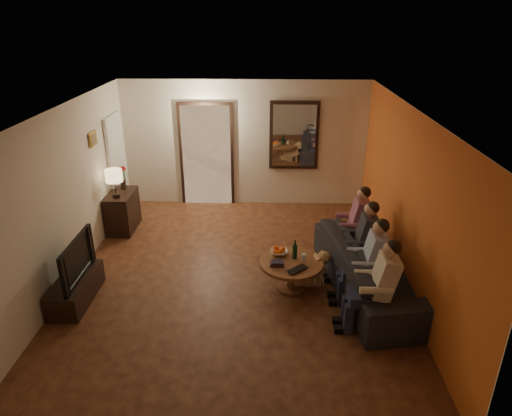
{
  "coord_description": "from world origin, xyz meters",
  "views": [
    {
      "loc": [
        0.47,
        -6.1,
        3.85
      ],
      "look_at": [
        0.3,
        0.3,
        1.05
      ],
      "focal_mm": 32.0,
      "sensor_mm": 36.0,
      "label": 1
    }
  ],
  "objects_px": {
    "tv_stand": "(76,289)",
    "sofa": "(370,268)",
    "table_lamp": "(115,184)",
    "wine_bottle": "(295,249)",
    "person_b": "(369,265)",
    "laptop": "(300,271)",
    "person_d": "(354,227)",
    "dog": "(309,268)",
    "bowl": "(279,252)",
    "dresser": "(123,211)",
    "tv": "(70,259)",
    "coffee_table": "(291,275)",
    "person_a": "(378,290)",
    "person_c": "(361,245)"
  },
  "relations": [
    {
      "from": "person_b",
      "to": "dog",
      "type": "bearing_deg",
      "value": 150.61
    },
    {
      "from": "person_d",
      "to": "laptop",
      "type": "height_order",
      "value": "person_d"
    },
    {
      "from": "tv",
      "to": "person_d",
      "type": "distance_m",
      "value": 4.33
    },
    {
      "from": "table_lamp",
      "to": "person_c",
      "type": "distance_m",
      "value": 4.4
    },
    {
      "from": "dog",
      "to": "laptop",
      "type": "xyz_separation_m",
      "value": [
        -0.17,
        -0.39,
        0.18
      ]
    },
    {
      "from": "tv_stand",
      "to": "laptop",
      "type": "relative_size",
      "value": 3.34
    },
    {
      "from": "sofa",
      "to": "laptop",
      "type": "distance_m",
      "value": 1.08
    },
    {
      "from": "tv",
      "to": "dog",
      "type": "distance_m",
      "value": 3.42
    },
    {
      "from": "table_lamp",
      "to": "person_a",
      "type": "bearing_deg",
      "value": -32.54
    },
    {
      "from": "tv_stand",
      "to": "person_d",
      "type": "distance_m",
      "value": 4.35
    },
    {
      "from": "tv",
      "to": "person_c",
      "type": "bearing_deg",
      "value": -80.74
    },
    {
      "from": "tv_stand",
      "to": "person_b",
      "type": "xyz_separation_m",
      "value": [
        4.14,
        0.07,
        0.42
      ]
    },
    {
      "from": "tv",
      "to": "coffee_table",
      "type": "distance_m",
      "value": 3.15
    },
    {
      "from": "dresser",
      "to": "bowl",
      "type": "relative_size",
      "value": 3.17
    },
    {
      "from": "table_lamp",
      "to": "tv",
      "type": "distance_m",
      "value": 2.14
    },
    {
      "from": "person_a",
      "to": "bowl",
      "type": "xyz_separation_m",
      "value": [
        -1.23,
        1.15,
        -0.12
      ]
    },
    {
      "from": "bowl",
      "to": "laptop",
      "type": "relative_size",
      "value": 0.79
    },
    {
      "from": "tv_stand",
      "to": "wine_bottle",
      "type": "height_order",
      "value": "wine_bottle"
    },
    {
      "from": "person_b",
      "to": "dog",
      "type": "relative_size",
      "value": 2.14
    },
    {
      "from": "sofa",
      "to": "bowl",
      "type": "relative_size",
      "value": 10.02
    },
    {
      "from": "person_d",
      "to": "coffee_table",
      "type": "relative_size",
      "value": 1.27
    },
    {
      "from": "dog",
      "to": "bowl",
      "type": "relative_size",
      "value": 2.16
    },
    {
      "from": "dog",
      "to": "wine_bottle",
      "type": "height_order",
      "value": "wine_bottle"
    },
    {
      "from": "table_lamp",
      "to": "wine_bottle",
      "type": "distance_m",
      "value": 3.55
    },
    {
      "from": "dresser",
      "to": "table_lamp",
      "type": "xyz_separation_m",
      "value": [
        0.0,
        -0.22,
        0.63
      ]
    },
    {
      "from": "table_lamp",
      "to": "dog",
      "type": "relative_size",
      "value": 0.96
    },
    {
      "from": "table_lamp",
      "to": "person_b",
      "type": "bearing_deg",
      "value": -26.24
    },
    {
      "from": "tv_stand",
      "to": "person_b",
      "type": "distance_m",
      "value": 4.16
    },
    {
      "from": "person_c",
      "to": "coffee_table",
      "type": "height_order",
      "value": "person_c"
    },
    {
      "from": "dresser",
      "to": "tv",
      "type": "bearing_deg",
      "value": -90.0
    },
    {
      "from": "sofa",
      "to": "person_d",
      "type": "bearing_deg",
      "value": -2.69
    },
    {
      "from": "table_lamp",
      "to": "coffee_table",
      "type": "relative_size",
      "value": 0.57
    },
    {
      "from": "person_d",
      "to": "person_a",
      "type": "bearing_deg",
      "value": -90.0
    },
    {
      "from": "person_c",
      "to": "person_b",
      "type": "bearing_deg",
      "value": -90.0
    },
    {
      "from": "person_a",
      "to": "laptop",
      "type": "height_order",
      "value": "person_a"
    },
    {
      "from": "laptop",
      "to": "dog",
      "type": "bearing_deg",
      "value": 24.47
    },
    {
      "from": "sofa",
      "to": "laptop",
      "type": "xyz_separation_m",
      "value": [
        -1.05,
        -0.25,
        0.08
      ]
    },
    {
      "from": "person_b",
      "to": "laptop",
      "type": "xyz_separation_m",
      "value": [
        -0.95,
        0.05,
        -0.14
      ]
    },
    {
      "from": "tv_stand",
      "to": "person_c",
      "type": "bearing_deg",
      "value": 9.26
    },
    {
      "from": "table_lamp",
      "to": "tv_stand",
      "type": "relative_size",
      "value": 0.49
    },
    {
      "from": "person_b",
      "to": "sofa",
      "type": "bearing_deg",
      "value": 71.57
    },
    {
      "from": "wine_bottle",
      "to": "dog",
      "type": "bearing_deg",
      "value": 2.34
    },
    {
      "from": "table_lamp",
      "to": "laptop",
      "type": "relative_size",
      "value": 1.64
    },
    {
      "from": "person_b",
      "to": "coffee_table",
      "type": "height_order",
      "value": "person_b"
    },
    {
      "from": "person_d",
      "to": "dog",
      "type": "xyz_separation_m",
      "value": [
        -0.77,
        -0.76,
        -0.32
      ]
    },
    {
      "from": "table_lamp",
      "to": "sofa",
      "type": "distance_m",
      "value": 4.62
    },
    {
      "from": "tv_stand",
      "to": "laptop",
      "type": "height_order",
      "value": "laptop"
    },
    {
      "from": "tv_stand",
      "to": "sofa",
      "type": "height_order",
      "value": "sofa"
    },
    {
      "from": "table_lamp",
      "to": "wine_bottle",
      "type": "bearing_deg",
      "value": -27.19
    },
    {
      "from": "coffee_table",
      "to": "dresser",
      "type": "bearing_deg",
      "value": 147.97
    }
  ]
}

